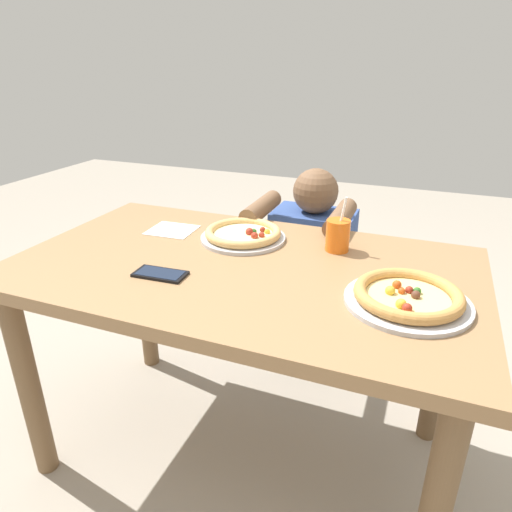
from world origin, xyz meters
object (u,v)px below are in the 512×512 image
Objects in this scene: pizza_far at (243,234)px; cell_phone at (160,274)px; pizza_near at (408,297)px; diner_seated at (311,275)px; drink_cup_colored at (338,235)px.

cell_phone is at bearing -107.98° from pizza_far.
diner_seated is (-0.43, 0.73, -0.35)m from pizza_near.
pizza_far is at bearing 155.32° from pizza_near.
diner_seated reaches higher than cell_phone.
drink_cup_colored reaches higher than cell_phone.
pizza_far is 0.36m from cell_phone.
pizza_near is 0.37m from drink_cup_colored.
pizza_far is (-0.56, 0.26, -0.00)m from pizza_near.
pizza_far is at bearing -175.47° from drink_cup_colored.
pizza_near is at bearing -24.68° from pizza_far.
cell_phone is at bearing -172.56° from pizza_near.
cell_phone is 0.17× the size of diner_seated.
pizza_near is at bearing -49.48° from drink_cup_colored.
drink_cup_colored is 0.20× the size of diner_seated.
pizza_near is 0.91m from diner_seated.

